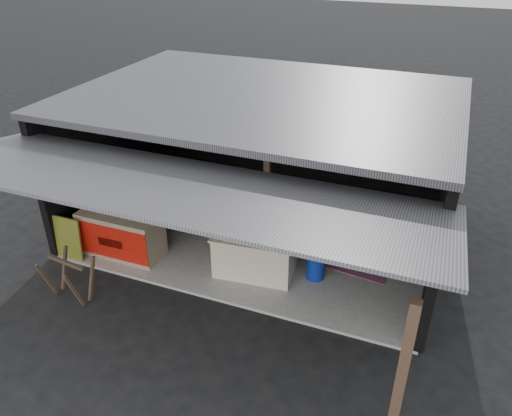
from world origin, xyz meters
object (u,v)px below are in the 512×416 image
at_px(white_crate, 276,226).
at_px(sawhorse, 68,275).
at_px(banana_table, 256,253).
at_px(water_barrel, 315,267).
at_px(neighbor_stall, 122,231).
at_px(plastic_chair, 376,225).

relative_size(white_crate, sawhorse, 1.10).
height_order(banana_table, water_barrel, banana_table).
xyz_separation_m(neighbor_stall, plastic_chair, (4.59, 2.07, -0.00)).
xyz_separation_m(banana_table, water_barrel, (1.10, 0.22, -0.17)).
bearing_deg(sawhorse, white_crate, 52.43).
distance_m(banana_table, neighbor_stall, 2.70).
bearing_deg(sawhorse, water_barrel, 35.21).
bearing_deg(water_barrel, banana_table, -168.83).
distance_m(banana_table, sawhorse, 3.32).
bearing_deg(white_crate, banana_table, -95.83).
height_order(white_crate, neighbor_stall, neighbor_stall).
height_order(banana_table, neighbor_stall, neighbor_stall).
distance_m(sawhorse, plastic_chair, 5.86).
distance_m(banana_table, water_barrel, 1.13).
height_order(neighbor_stall, sawhorse, neighbor_stall).
relative_size(white_crate, plastic_chair, 1.06).
relative_size(neighbor_stall, water_barrel, 3.41).
bearing_deg(neighbor_stall, plastic_chair, 23.97).
bearing_deg(white_crate, sawhorse, -137.91).
bearing_deg(banana_table, neighbor_stall, -177.12).
relative_size(water_barrel, plastic_chair, 0.58).
bearing_deg(neighbor_stall, white_crate, 26.78).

